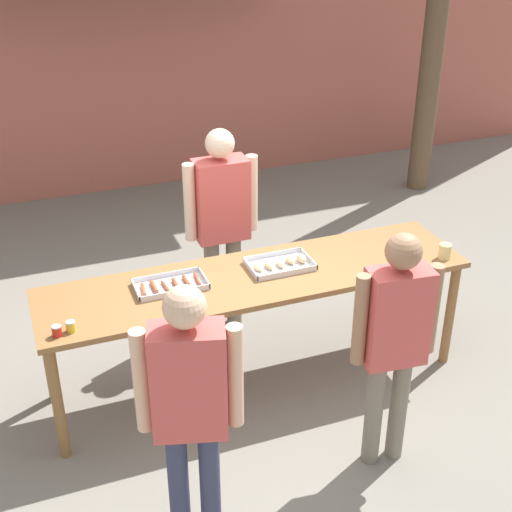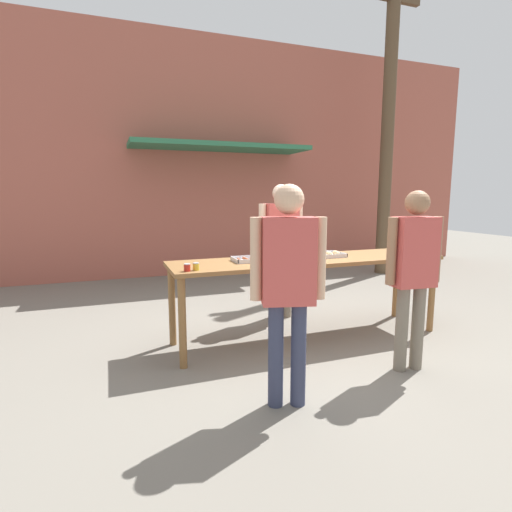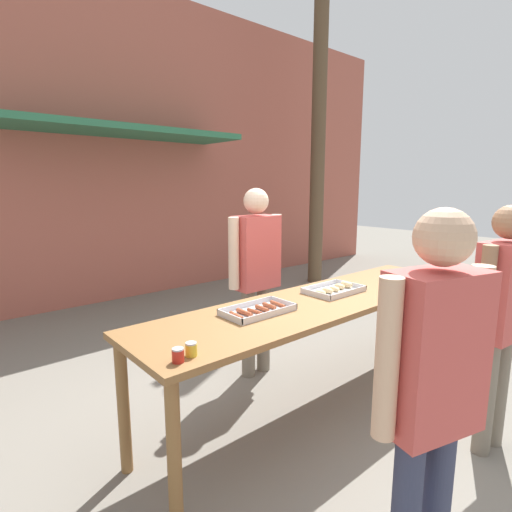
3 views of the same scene
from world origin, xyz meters
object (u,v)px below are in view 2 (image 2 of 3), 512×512
utility_pole (388,120)px  food_tray_sausages (256,260)px  condiment_jar_ketchup (196,267)px  person_server_behind_table (281,239)px  person_customer_with_cup (414,264)px  beer_cup (425,250)px  food_tray_buns (324,255)px  person_customer_holding_hotdog (288,276)px  condiment_jar_mustard (187,267)px

utility_pole → food_tray_sausages: bearing=-143.8°
food_tray_sausages → utility_pole: size_ratio=0.08×
condiment_jar_ketchup → person_server_behind_table: person_server_behind_table is taller
food_tray_sausages → person_customer_with_cup: (1.05, -1.09, 0.06)m
beer_cup → utility_pole: size_ratio=0.02×
food_tray_buns → person_server_behind_table: person_server_behind_table is taller
person_customer_holding_hotdog → person_customer_with_cup: (1.28, 0.18, -0.02)m
condiment_jar_ketchup → utility_pole: utility_pole is taller
condiment_jar_mustard → person_customer_with_cup: size_ratio=0.04×
condiment_jar_mustard → utility_pole: bearing=34.1°
person_server_behind_table → utility_pole: (3.08, 1.98, 1.94)m
beer_cup → utility_pole: 4.01m
food_tray_sausages → condiment_jar_mustard: bearing=-157.8°
food_tray_sausages → food_tray_buns: (0.79, -0.00, 0.01)m
food_tray_buns → utility_pole: 4.45m
food_tray_buns → person_customer_holding_hotdog: (-1.02, -1.26, 0.08)m
food_tray_sausages → person_customer_with_cup: 1.51m
food_tray_sausages → beer_cup: size_ratio=4.33×
food_tray_buns → condiment_jar_ketchup: condiment_jar_ketchup is taller
food_tray_buns → person_server_behind_table: (-0.20, 0.71, 0.10)m
condiment_jar_ketchup → person_customer_holding_hotdog: size_ratio=0.04×
food_tray_sausages → beer_cup: 1.95m
utility_pole → person_customer_with_cup: bearing=-124.8°
condiment_jar_mustard → beer_cup: 2.69m
beer_cup → person_server_behind_table: 1.67m
beer_cup → person_customer_with_cup: person_customer_with_cup is taller
person_customer_holding_hotdog → person_customer_with_cup: bearing=-156.3°
food_tray_sausages → beer_cup: (1.92, -0.30, 0.04)m
person_server_behind_table → person_customer_holding_hotdog: bearing=-113.1°
condiment_jar_mustard → food_tray_buns: bearing=11.3°
food_tray_sausages → condiment_jar_mustard: (-0.77, -0.31, 0.02)m
beer_cup → food_tray_sausages: bearing=171.2°
person_customer_holding_hotdog → beer_cup: bearing=-140.1°
person_server_behind_table → person_customer_with_cup: person_server_behind_table is taller
condiment_jar_mustard → person_server_behind_table: person_server_behind_table is taller
condiment_jar_mustard → person_server_behind_table: bearing=36.9°
utility_pole → food_tray_buns: bearing=-136.9°
person_customer_with_cup → food_tray_sausages: bearing=-40.1°
condiment_jar_ketchup → beer_cup: bearing=-0.1°
condiment_jar_mustard → person_server_behind_table: (1.36, 1.02, 0.09)m
condiment_jar_ketchup → beer_cup: beer_cup is taller
condiment_jar_mustard → utility_pole: 5.74m
condiment_jar_ketchup → utility_pole: (4.36, 2.99, 2.03)m
food_tray_sausages → person_customer_holding_hotdog: person_customer_holding_hotdog is taller
food_tray_sausages → condiment_jar_ketchup: (-0.68, -0.29, 0.02)m
beer_cup → utility_pole: bearing=59.6°
food_tray_buns → utility_pole: bearing=43.1°
person_customer_holding_hotdog → utility_pole: utility_pole is taller
condiment_jar_ketchup → person_server_behind_table: (1.28, 1.00, 0.09)m
food_tray_buns → food_tray_sausages: bearing=179.9°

